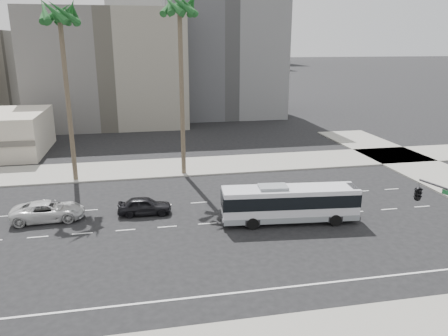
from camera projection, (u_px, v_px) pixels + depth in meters
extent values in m
plane|color=black|center=(246.00, 221.00, 32.93)|extent=(700.00, 700.00, 0.00)
cube|color=gray|center=(212.00, 165.00, 47.50)|extent=(120.00, 7.00, 0.15)
cube|color=#66635E|center=(109.00, 68.00, 70.54)|extent=(24.00, 18.00, 18.00)
cube|color=#525255|center=(221.00, 42.00, 79.73)|extent=(20.00, 20.00, 26.00)
cube|color=#BAB8AF|center=(144.00, 27.00, 261.78)|extent=(42.00, 42.00, 44.00)
cube|color=#555A61|center=(226.00, 2.00, 248.03)|extent=(26.00, 26.00, 70.00)
cube|color=#555A61|center=(255.00, 15.00, 282.33)|extent=(22.00, 22.00, 60.00)
cube|color=silver|center=(290.00, 202.00, 32.30)|extent=(10.28, 3.17, 2.27)
cube|color=black|center=(290.00, 198.00, 32.21)|extent=(10.35, 3.23, 0.96)
cube|color=gray|center=(289.00, 215.00, 32.58)|extent=(10.31, 3.21, 0.44)
cube|color=gray|center=(273.00, 188.00, 31.71)|extent=(2.22, 1.59, 0.26)
cube|color=#262628|center=(350.00, 186.00, 32.91)|extent=(0.67, 1.61, 0.26)
cylinder|color=black|center=(335.00, 219.00, 32.16)|extent=(0.87, 0.26, 0.87)
cylinder|color=black|center=(323.00, 208.00, 34.27)|extent=(0.87, 0.26, 0.87)
cylinder|color=black|center=(255.00, 225.00, 31.01)|extent=(0.87, 0.26, 0.87)
cylinder|color=black|center=(247.00, 214.00, 33.12)|extent=(0.87, 0.26, 0.87)
imported|color=black|center=(145.00, 206.00, 34.00)|extent=(1.92, 4.25, 1.42)
imported|color=silver|center=(48.00, 211.00, 32.86)|extent=(2.70, 5.45, 1.49)
cylinder|color=#262628|center=(444.00, 188.00, 22.61)|extent=(0.89, 3.05, 0.12)
imported|color=#262628|center=(418.00, 191.00, 24.15)|extent=(2.72, 1.21, 1.07)
cylinder|color=brown|center=(182.00, 97.00, 42.22)|extent=(0.44, 0.44, 15.90)
cylinder|color=brown|center=(68.00, 104.00, 40.31)|extent=(0.47, 0.47, 15.05)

